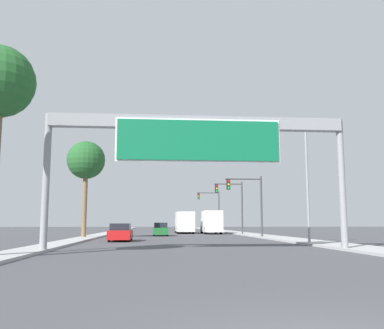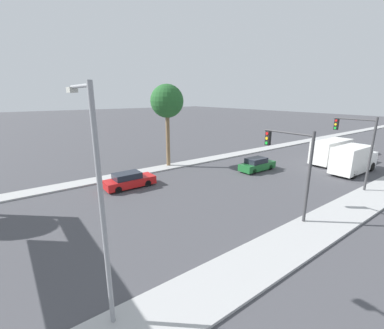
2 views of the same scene
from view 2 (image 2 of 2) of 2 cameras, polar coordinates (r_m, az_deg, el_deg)
The scene contains 10 objects.
median_strip_left at distance 46.35m, azimuth 18.74°, elevation 3.89°, with size 2.00×120.00×0.15m.
car_near_center at distance 24.97m, azimuth -13.79°, elevation -3.46°, with size 1.80×4.73×1.48m.
car_mid_left at distance 30.58m, azimuth 14.23°, elevation -0.02°, with size 1.73×4.62×1.54m.
car_mid_right at distance 45.53m, azimuth 33.36°, elevation 2.79°, with size 1.73×4.50×1.48m.
truck_box_primary at distance 37.72m, azimuth 29.05°, elevation 2.64°, with size 2.36×8.92×3.03m.
truck_box_secondary at distance 33.63m, azimuth 32.20°, elevation 0.97°, with size 2.34×7.05×3.12m.
traffic_light_near_intersection at distance 18.72m, azimuth 21.73°, elevation 0.87°, with size 3.82×0.32×6.31m.
traffic_light_mid_block at distance 27.55m, azimuth 33.14°, elevation 4.22°, with size 3.62×0.32×6.69m.
palm_tree_background at distance 30.61m, azimuth -5.57°, elevation 13.66°, with size 3.83×3.83×9.75m.
street_lamp_right at distance 9.34m, azimuth -20.20°, elevation -5.97°, with size 2.70×0.28×8.91m.
Camera 2 is at (16.74, 22.38, 8.47)m, focal length 24.00 mm.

